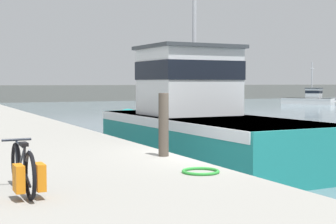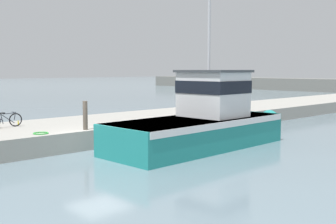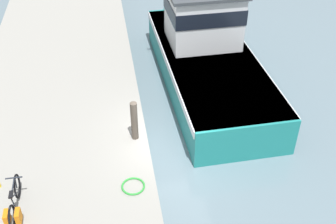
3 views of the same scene
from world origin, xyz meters
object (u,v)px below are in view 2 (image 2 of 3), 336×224
water_bottle_by_bike (18,123)px  mooring_post (85,115)px  fishing_boat_main (204,121)px  bicycle_touring (1,121)px

water_bottle_by_bike → mooring_post: bearing=21.1°
fishing_boat_main → water_bottle_by_bike: (-7.41, -6.15, -0.25)m
bicycle_touring → mooring_post: bearing=37.4°
mooring_post → water_bottle_by_bike: bearing=-158.9°
mooring_post → bicycle_touring: bearing=-142.3°
bicycle_touring → mooring_post: (3.41, 2.64, 0.34)m
bicycle_touring → water_bottle_by_bike: bearing=117.7°
fishing_boat_main → mooring_post: size_ratio=8.27×
fishing_boat_main → water_bottle_by_bike: fishing_boat_main is taller
fishing_boat_main → bicycle_touring: (-6.83, -7.25, -0.02)m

